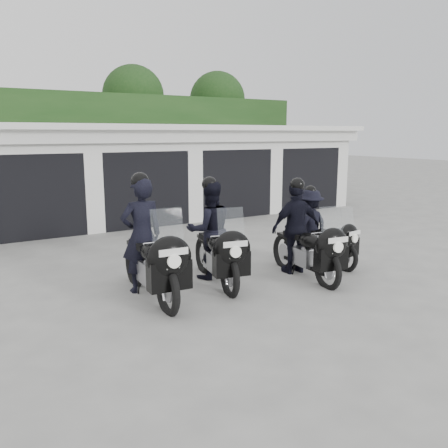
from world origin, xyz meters
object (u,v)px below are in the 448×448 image
police_bike_a (149,248)px  police_bike_c (301,234)px  police_bike_d (315,230)px  police_bike_b (213,237)px

police_bike_a → police_bike_c: 3.00m
police_bike_d → police_bike_b: bearing=170.0°
police_bike_a → police_bike_d: bearing=5.7°
police_bike_b → police_bike_d: (2.44, -0.07, -0.12)m
police_bike_a → police_bike_d: police_bike_a is taller
police_bike_a → police_bike_d: 3.81m
police_bike_c → police_bike_d: size_ratio=1.15×
police_bike_b → police_bike_a: bearing=-159.2°
police_bike_a → police_bike_d: (3.81, 0.15, -0.13)m
police_bike_b → police_bike_d: size_ratio=1.17×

